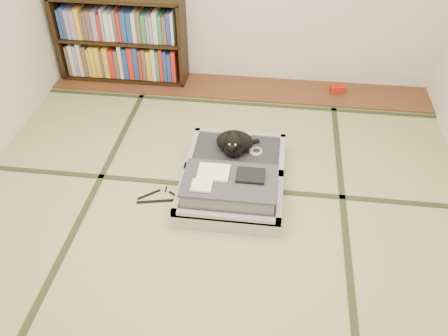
# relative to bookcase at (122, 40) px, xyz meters

# --- Properties ---
(floor) EXTENTS (4.50, 4.50, 0.00)m
(floor) POSITION_rel_bookcase_xyz_m (1.26, -2.07, -0.45)
(floor) COLOR tan
(floor) RESTS_ON ground
(wood_strip) EXTENTS (4.00, 0.50, 0.02)m
(wood_strip) POSITION_rel_bookcase_xyz_m (1.26, -0.07, -0.44)
(wood_strip) COLOR brown
(wood_strip) RESTS_ON ground
(red_item) EXTENTS (0.17, 0.12, 0.07)m
(red_item) POSITION_rel_bookcase_xyz_m (2.31, -0.04, -0.40)
(red_item) COLOR #B11B0E
(red_item) RESTS_ON wood_strip
(room_shell) EXTENTS (4.50, 4.50, 4.50)m
(room_shell) POSITION_rel_bookcase_xyz_m (1.26, -2.07, 1.01)
(room_shell) COLOR white
(room_shell) RESTS_ON ground
(tatami_borders) EXTENTS (4.00, 4.50, 0.01)m
(tatami_borders) POSITION_rel_bookcase_xyz_m (1.26, -1.58, -0.45)
(tatami_borders) COLOR #2D381E
(tatami_borders) RESTS_ON ground
(bookcase) EXTENTS (1.35, 0.31, 0.92)m
(bookcase) POSITION_rel_bookcase_xyz_m (0.00, 0.00, 0.00)
(bookcase) COLOR black
(bookcase) RESTS_ON wood_strip
(suitcase) EXTENTS (0.81, 1.07, 0.32)m
(suitcase) POSITION_rel_bookcase_xyz_m (1.38, -1.68, -0.34)
(suitcase) COLOR #ACACB1
(suitcase) RESTS_ON floor
(cat) EXTENTS (0.36, 0.36, 0.29)m
(cat) POSITION_rel_bookcase_xyz_m (1.36, -1.39, -0.19)
(cat) COLOR black
(cat) RESTS_ON suitcase
(cable_coil) EXTENTS (0.11, 0.11, 0.03)m
(cable_coil) POSITION_rel_bookcase_xyz_m (1.54, -1.37, -0.29)
(cable_coil) COLOR white
(cable_coil) RESTS_ON suitcase
(hanger) EXTENTS (0.41, 0.23, 0.01)m
(hanger) POSITION_rel_bookcase_xyz_m (0.84, -1.86, -0.44)
(hanger) COLOR black
(hanger) RESTS_ON floor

